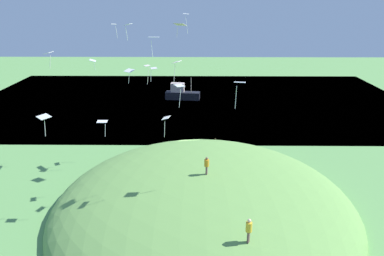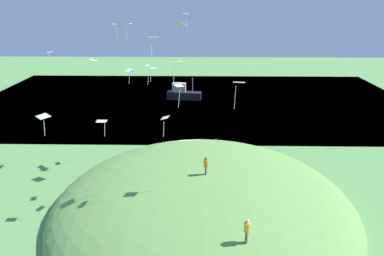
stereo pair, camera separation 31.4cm
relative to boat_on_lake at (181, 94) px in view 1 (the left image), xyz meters
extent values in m
plane|color=#5E974E|center=(27.39, 1.94, -1.09)|extent=(160.00, 160.00, 0.00)
cube|color=teal|center=(0.79, 1.94, -1.29)|extent=(45.78, 80.00, 0.40)
ellipsoid|color=#6A9D4C|center=(39.29, 3.52, -1.09)|extent=(30.13, 27.71, 7.50)
cube|color=black|center=(0.03, 0.23, -0.39)|extent=(2.48, 6.61, 1.41)
cube|color=#C0A8A4|center=(-0.08, -0.73, 1.17)|extent=(1.52, 2.63, 1.70)
cylinder|color=gray|center=(0.20, 1.84, 1.71)|extent=(0.14, 0.14, 2.79)
cube|color=brown|center=(39.74, 3.74, 3.05)|extent=(0.26, 0.19, 0.78)
cylinder|color=orange|center=(39.74, 3.74, 3.75)|extent=(0.54, 0.54, 0.62)
sphere|color=brown|center=(39.74, 3.74, 4.18)|extent=(0.24, 0.24, 0.24)
cube|color=brown|center=(48.33, 6.34, 2.24)|extent=(0.27, 0.23, 0.87)
cylinder|color=gold|center=(48.33, 6.34, 3.02)|extent=(0.58, 0.58, 0.69)
sphere|color=beige|center=(48.33, 6.34, 3.50)|extent=(0.26, 0.26, 0.26)
cube|color=white|center=(35.75, -1.07, 11.34)|extent=(0.93, 0.78, 0.07)
cylinder|color=white|center=(35.56, -1.37, 10.58)|extent=(0.15, 0.12, 1.12)
cube|color=white|center=(36.81, -3.03, 15.25)|extent=(0.87, 0.68, 0.17)
cylinder|color=white|center=(36.69, -3.21, 14.48)|extent=(0.18, 0.11, 1.14)
cube|color=white|center=(40.04, -5.06, 7.63)|extent=(0.62, 0.86, 0.06)
cylinder|color=white|center=(40.07, -4.85, 6.86)|extent=(0.09, 0.12, 1.12)
cube|color=white|center=(28.54, 1.70, 15.76)|extent=(0.91, 0.66, 0.09)
cylinder|color=white|center=(28.80, 1.77, 14.65)|extent=(0.06, 0.27, 1.77)
cube|color=white|center=(27.79, -2.72, 10.18)|extent=(1.00, 0.89, 0.09)
cylinder|color=white|center=(27.57, -2.67, 8.98)|extent=(0.27, 0.24, 1.96)
cube|color=white|center=(37.39, 1.12, 12.18)|extent=(1.05, 0.87, 0.20)
cylinder|color=white|center=(37.14, 0.88, 11.01)|extent=(0.05, 0.18, 1.88)
cube|color=white|center=(42.73, -8.76, 8.89)|extent=(1.41, 1.38, 0.13)
cylinder|color=white|center=(42.84, -8.74, 7.98)|extent=(0.18, 0.06, 1.23)
cube|color=white|center=(41.09, 6.19, 11.23)|extent=(0.76, 0.99, 0.11)
cylinder|color=white|center=(41.25, 5.90, 10.06)|extent=(0.19, 0.08, 1.88)
cube|color=white|center=(38.72, -0.66, 14.40)|extent=(0.61, 0.86, 0.06)
cylinder|color=white|center=(38.95, -0.81, 13.51)|extent=(0.12, 0.09, 1.35)
cube|color=silver|center=(27.20, -6.28, 14.62)|extent=(0.94, 0.78, 0.06)
cylinder|color=silver|center=(27.39, -5.98, 13.76)|extent=(0.08, 0.16, 1.31)
cube|color=white|center=(28.78, -8.49, 10.90)|extent=(1.07, 0.81, 0.23)
cylinder|color=white|center=(28.65, -8.37, 10.23)|extent=(0.15, 0.08, 0.85)
cube|color=white|center=(44.61, -7.09, 13.95)|extent=(0.72, 0.54, 0.15)
cylinder|color=white|center=(44.66, -7.01, 13.34)|extent=(0.06, 0.16, 0.87)
cube|color=#F4DDD1|center=(31.10, 1.16, 14.86)|extent=(1.21, 1.38, 0.28)
cylinder|color=#F4DDD1|center=(31.37, 0.89, 14.10)|extent=(0.14, 0.15, 0.94)
cube|color=white|center=(41.69, 0.44, 8.51)|extent=(0.90, 0.70, 0.19)
cylinder|color=white|center=(41.97, 0.33, 7.65)|extent=(0.04, 0.10, 1.32)
cube|color=white|center=(40.27, 1.45, 10.76)|extent=(1.13, 0.97, 0.04)
cylinder|color=white|center=(40.50, 1.49, 9.77)|extent=(0.15, 0.18, 1.51)
cube|color=white|center=(28.92, -4.55, 9.83)|extent=(1.34, 1.37, 0.25)
cylinder|color=white|center=(29.05, -4.59, 8.96)|extent=(0.18, 0.21, 1.16)
cylinder|color=brown|center=(23.45, 5.34, -0.63)|extent=(0.14, 0.14, 0.93)
camera|label=1|loc=(69.92, 2.79, 17.54)|focal=35.39mm
camera|label=2|loc=(69.91, 3.11, 17.54)|focal=35.39mm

